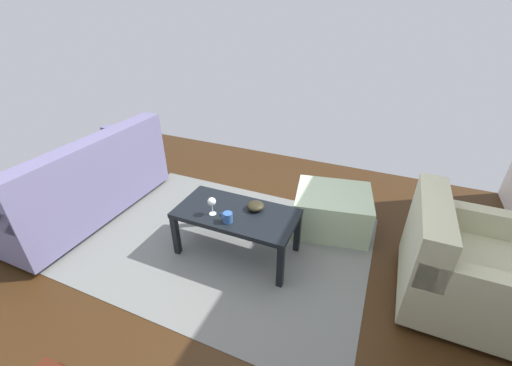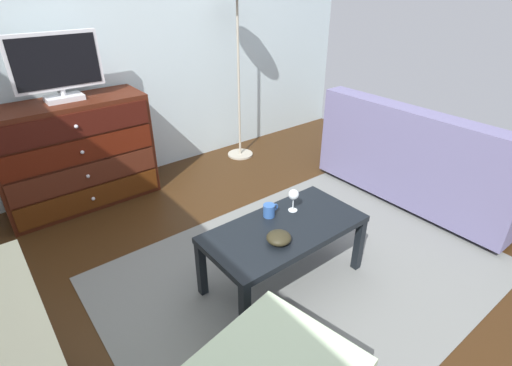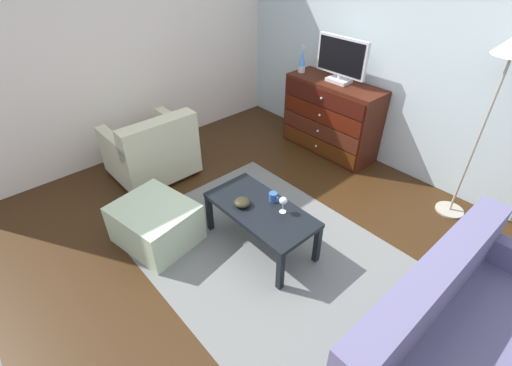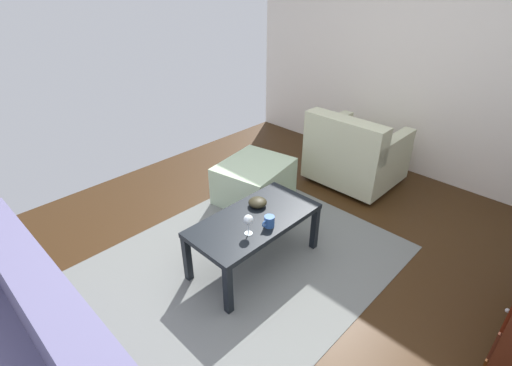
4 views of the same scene
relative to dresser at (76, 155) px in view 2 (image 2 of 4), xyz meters
name	(u,v)px [view 2 (image 2 of 4)]	position (x,y,z in m)	size (l,w,h in m)	color
ground_plane	(265,272)	(0.68, -1.71, -0.49)	(5.32, 4.52, 0.05)	#34200E
wall_accent_rear	(122,28)	(0.68, 0.31, 0.93)	(5.32, 0.12, 2.79)	silver
area_rug	(306,272)	(0.88, -1.91, -0.46)	(2.60, 1.90, 0.01)	slate
dresser	(76,155)	(0.00, 0.00, 0.00)	(1.23, 0.49, 0.92)	#3F170C
tv	(57,66)	(0.02, 0.02, 0.73)	(0.67, 0.18, 0.52)	silver
coffee_table	(284,234)	(0.71, -1.86, -0.08)	(1.03, 0.51, 0.44)	black
wine_glass	(294,195)	(0.88, -1.76, 0.09)	(0.07, 0.07, 0.16)	silver
mug	(270,210)	(0.71, -1.71, 0.02)	(0.11, 0.08, 0.08)	#2D549A
bowl_decorative	(279,238)	(0.58, -1.96, 0.01)	(0.15, 0.15, 0.07)	black
couch_large	(423,162)	(2.43, -1.79, -0.12)	(0.85, 1.76, 0.87)	#332319
standing_lamp	(237,7)	(1.69, -0.05, 1.08)	(0.32, 0.32, 1.80)	#A59E8C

